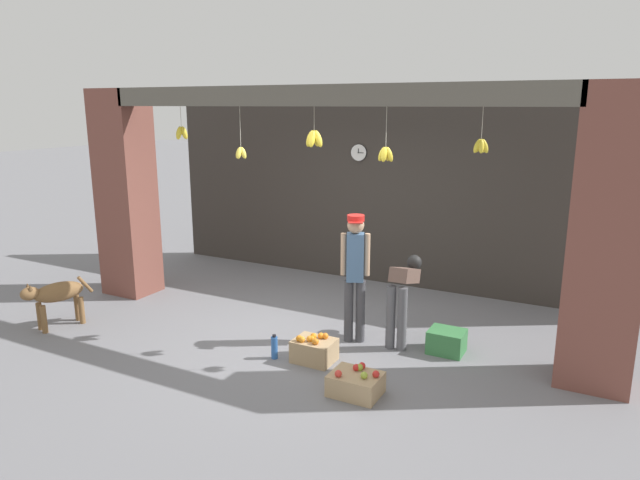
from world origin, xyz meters
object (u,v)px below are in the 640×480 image
object	(u,v)px
dog	(56,295)
fruit_crate_apples	(356,383)
produce_box_green	(447,341)
wall_clock	(359,153)
water_bottle	(274,347)
worker_stooping	(403,291)
shopkeeper	(355,269)
fruit_crate_oranges	(314,350)

from	to	relation	value
dog	fruit_crate_apples	bearing A→B (deg)	111.26
fruit_crate_apples	produce_box_green	bearing A→B (deg)	69.02
dog	wall_clock	xyz separation A→B (m)	(2.55, 3.70, 1.62)
dog	water_bottle	distance (m)	3.01
worker_stooping	fruit_crate_apples	size ratio (longest dim) A/B	2.01
produce_box_green	wall_clock	distance (m)	3.55
dog	shopkeeper	world-z (taller)	shopkeeper
fruit_crate_oranges	shopkeeper	bearing A→B (deg)	77.03
shopkeeper	worker_stooping	xyz separation A→B (m)	(0.52, 0.22, -0.25)
fruit_crate_oranges	fruit_crate_apples	size ratio (longest dim) A/B	0.91
water_bottle	worker_stooping	bearing A→B (deg)	43.98
dog	water_bottle	size ratio (longest dim) A/B	3.09
produce_box_green	water_bottle	distance (m)	1.98
fruit_crate_oranges	produce_box_green	xyz separation A→B (m)	(1.24, 0.91, -0.00)
worker_stooping	fruit_crate_oranges	size ratio (longest dim) A/B	2.22
dog	fruit_crate_apples	size ratio (longest dim) A/B	1.78
worker_stooping	produce_box_green	distance (m)	0.76
wall_clock	shopkeeper	bearing A→B (deg)	-66.76
worker_stooping	produce_box_green	world-z (taller)	worker_stooping
worker_stooping	water_bottle	size ratio (longest dim) A/B	3.49
shopkeeper	wall_clock	bearing A→B (deg)	-89.59
worker_stooping	fruit_crate_oranges	xyz separation A→B (m)	(-0.69, -0.94, -0.52)
dog	worker_stooping	world-z (taller)	worker_stooping
worker_stooping	shopkeeper	bearing A→B (deg)	-157.98
dog	water_bottle	xyz separation A→B (m)	(2.95, 0.50, -0.30)
dog	produce_box_green	xyz separation A→B (m)	(4.63, 1.55, -0.30)
water_bottle	fruit_crate_oranges	bearing A→B (deg)	18.41
dog	fruit_crate_oranges	world-z (taller)	dog
dog	shopkeeper	bearing A→B (deg)	129.74
worker_stooping	water_bottle	bearing A→B (deg)	-136.76
fruit_crate_apples	produce_box_green	xyz separation A→B (m)	(0.53, 1.38, 0.02)
fruit_crate_oranges	wall_clock	bearing A→B (deg)	105.35
worker_stooping	wall_clock	distance (m)	2.97
dog	shopkeeper	size ratio (longest dim) A/B	0.56
fruit_crate_oranges	wall_clock	world-z (taller)	wall_clock
produce_box_green	worker_stooping	bearing A→B (deg)	177.56
worker_stooping	fruit_crate_oranges	world-z (taller)	worker_stooping
shopkeeper	produce_box_green	xyz separation A→B (m)	(1.08, 0.20, -0.77)
water_bottle	wall_clock	bearing A→B (deg)	97.26
dog	fruit_crate_oranges	xyz separation A→B (m)	(3.38, 0.64, -0.30)
dog	wall_clock	distance (m)	4.77
worker_stooping	wall_clock	bearing A→B (deg)	125.01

